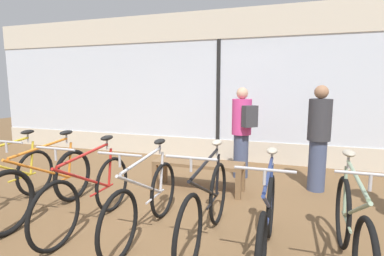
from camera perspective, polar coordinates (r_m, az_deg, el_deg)
name	(u,v)px	position (r m, az deg, el deg)	size (l,w,h in m)	color
ground_plane	(152,223)	(3.80, -7.54, -17.54)	(24.00, 24.00, 0.00)	brown
shop_back_wall	(219,85)	(6.54, 5.09, 8.15)	(12.00, 0.08, 3.20)	beige
bicycle_far_left	(6,180)	(4.77, -31.96, -8.39)	(0.46, 1.69, 1.02)	black
bicycle_left	(45,185)	(4.26, -26.27, -9.69)	(0.46, 1.79, 1.05)	black
bicycle_center_left	(88,194)	(3.73, -19.14, -11.77)	(0.46, 1.72, 1.04)	black
bicycle_center	(145,201)	(3.41, -8.99, -13.55)	(0.46, 1.71, 1.03)	black
bicycle_center_right	(206,206)	(3.19, 2.74, -14.69)	(0.46, 1.80, 1.05)	black
bicycle_right	(267,222)	(3.01, 14.06, -16.90)	(0.46, 1.70, 1.02)	black
bicycle_far_right	(352,230)	(3.06, 28.17, -16.79)	(0.46, 1.73, 1.05)	black
display_bench	(198,167)	(4.70, 1.23, -7.41)	(1.40, 0.44, 0.46)	brown
customer_near_rack	(242,130)	(5.32, 9.51, -0.36)	(0.54, 0.55, 1.60)	#424C6B
customer_by_window	(319,136)	(4.99, 22.99, -1.49)	(0.44, 0.44, 1.64)	#424C6B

